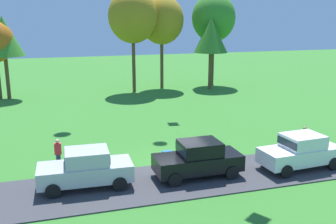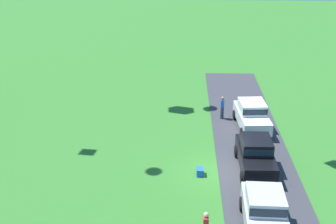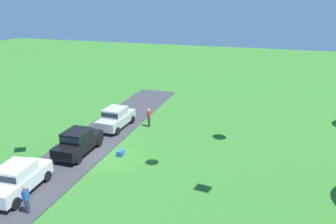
% 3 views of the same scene
% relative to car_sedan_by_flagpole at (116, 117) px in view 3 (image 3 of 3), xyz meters
% --- Properties ---
extents(ground_plane, '(120.00, 120.00, 0.00)m').
position_rel_car_sedan_by_flagpole_xyz_m(ground_plane, '(5.16, 1.51, -1.04)').
color(ground_plane, '#337528').
extents(pavement_strip, '(36.00, 4.40, 0.06)m').
position_rel_car_sedan_by_flagpole_xyz_m(pavement_strip, '(5.16, -0.49, -1.01)').
color(pavement_strip, '#38383D').
rests_on(pavement_strip, ground).
extents(car_sedan_by_flagpole, '(4.46, 2.08, 1.84)m').
position_rel_car_sedan_by_flagpole_xyz_m(car_sedan_by_flagpole, '(0.00, 0.00, 0.00)').
color(car_sedan_by_flagpole, '#B7B7BC').
rests_on(car_sedan_by_flagpole, ground).
extents(car_sedan_far_end, '(4.41, 1.97, 1.84)m').
position_rel_car_sedan_by_flagpole_xyz_m(car_sedan_far_end, '(5.55, -0.36, 0.00)').
color(car_sedan_far_end, black).
rests_on(car_sedan_far_end, ground).
extents(car_sedan_mid_row, '(4.51, 2.19, 1.84)m').
position_rel_car_sedan_by_flagpole_xyz_m(car_sedan_mid_row, '(11.18, -0.89, 0.00)').
color(car_sedan_mid_row, white).
rests_on(car_sedan_mid_row, ground).
extents(person_watching_sky, '(0.36, 0.24, 1.71)m').
position_rel_car_sedan_by_flagpole_xyz_m(person_watching_sky, '(-1.20, 2.69, -0.16)').
color(person_watching_sky, '#2D334C').
rests_on(person_watching_sky, ground).
extents(person_beside_suv, '(0.36, 0.24, 1.71)m').
position_rel_car_sedan_by_flagpole_xyz_m(person_beside_suv, '(12.69, 0.97, -0.16)').
color(person_beside_suv, '#2D334C').
rests_on(person_beside_suv, ground).
extents(cooler_box, '(0.56, 0.40, 0.40)m').
position_rel_car_sedan_by_flagpole_xyz_m(cooler_box, '(4.86, 2.72, -0.84)').
color(cooler_box, blue).
rests_on(cooler_box, ground).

